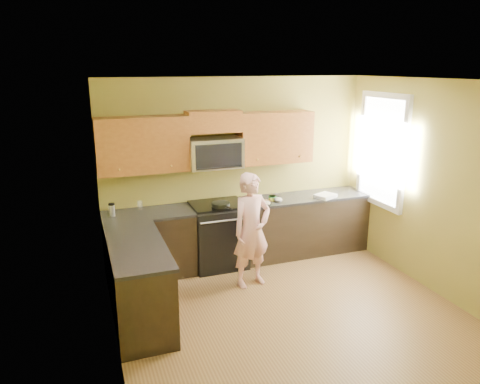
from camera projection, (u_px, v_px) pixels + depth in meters
name	position (u px, v px, depth m)	size (l,w,h in m)	color
floor	(294.00, 316.00, 5.33)	(4.00, 4.00, 0.00)	brown
ceiling	(302.00, 81.00, 4.61)	(4.00, 4.00, 0.00)	white
wall_back	(237.00, 169.00, 6.78)	(4.00, 4.00, 0.00)	olive
wall_front	(429.00, 288.00, 3.16)	(4.00, 4.00, 0.00)	olive
wall_left	(109.00, 229.00, 4.31)	(4.00, 4.00, 0.00)	olive
wall_right	(442.00, 191.00, 5.63)	(4.00, 4.00, 0.00)	olive
cabinet_back_run	(243.00, 233.00, 6.75)	(4.00, 0.60, 0.88)	black
cabinet_left_run	(138.00, 283.00, 5.20)	(0.60, 1.60, 0.88)	black
countertop_back	(244.00, 204.00, 6.62)	(4.00, 0.62, 0.04)	black
countertop_left	(137.00, 246.00, 5.08)	(0.62, 1.60, 0.04)	black
stove	(218.00, 235.00, 6.59)	(0.76, 0.65, 0.95)	black
microwave	(215.00, 167.00, 6.44)	(0.76, 0.40, 0.42)	silver
upper_cab_left	(144.00, 172.00, 6.15)	(1.22, 0.33, 0.75)	brown
upper_cab_right	(274.00, 162.00, 6.78)	(1.12, 0.33, 0.75)	brown
upper_cab_over_mw	(213.00, 121.00, 6.30)	(0.76, 0.33, 0.30)	brown
window	(382.00, 150.00, 6.63)	(0.06, 1.06, 1.66)	white
woman	(252.00, 230.00, 5.93)	(0.56, 0.37, 1.54)	#F67C7B
frying_pan	(221.00, 206.00, 6.33)	(0.26, 0.45, 0.06)	black
butter_tub	(272.00, 200.00, 6.72)	(0.12, 0.12, 0.09)	#FFFA43
toast_slice	(266.00, 201.00, 6.66)	(0.11, 0.11, 0.01)	#B27F47
napkin_a	(267.00, 203.00, 6.49)	(0.11, 0.12, 0.06)	silver
napkin_b	(278.00, 200.00, 6.64)	(0.12, 0.13, 0.07)	silver
dish_towel	(325.00, 196.00, 6.86)	(0.30, 0.24, 0.05)	white
travel_mug	(112.00, 216.00, 6.01)	(0.08, 0.08, 0.18)	silver
glass_b	(140.00, 205.00, 6.28)	(0.07, 0.07, 0.12)	silver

